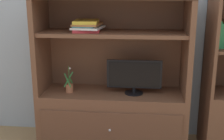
% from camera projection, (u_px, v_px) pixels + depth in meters
% --- Properties ---
extents(painted_rear_wall, '(6.00, 0.10, 2.80)m').
position_uv_depth(painted_rear_wall, '(116.00, 11.00, 3.15)').
color(painted_rear_wall, '#9EA8B2').
rests_on(painted_rear_wall, ground_plane).
extents(media_console, '(1.51, 0.54, 1.57)m').
position_uv_depth(media_console, '(113.00, 101.00, 3.06)').
color(media_console, brown).
rests_on(media_console, ground_plane).
extents(tv_monitor, '(0.55, 0.19, 0.35)m').
position_uv_depth(tv_monitor, '(134.00, 76.00, 2.93)').
color(tv_monitor, black).
rests_on(tv_monitor, media_console).
extents(potted_plant, '(0.10, 0.11, 0.28)m').
position_uv_depth(potted_plant, '(69.00, 87.00, 3.01)').
color(potted_plant, '#B26642').
rests_on(potted_plant, media_console).
extents(magazine_stack, '(0.30, 0.36, 0.11)m').
position_uv_depth(magazine_stack, '(87.00, 26.00, 2.87)').
color(magazine_stack, red).
rests_on(magazine_stack, media_console).
extents(upright_book_row, '(0.10, 0.18, 0.27)m').
position_uv_depth(upright_book_row, '(222.00, 35.00, 2.76)').
color(upright_book_row, '#338C4C').
rests_on(upright_book_row, bookshelf_tall).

